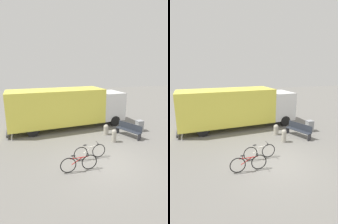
{
  "view_description": "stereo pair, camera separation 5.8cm",
  "coord_description": "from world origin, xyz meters",
  "views": [
    {
      "loc": [
        -3.26,
        -7.22,
        4.61
      ],
      "look_at": [
        0.09,
        4.05,
        1.58
      ],
      "focal_mm": 28.0,
      "sensor_mm": 36.0,
      "label": 1
    },
    {
      "loc": [
        -3.2,
        -7.23,
        4.61
      ],
      "look_at": [
        0.09,
        4.05,
        1.58
      ],
      "focal_mm": 28.0,
      "sensor_mm": 36.0,
      "label": 2
    }
  ],
  "objects": [
    {
      "name": "ground_plane",
      "position": [
        0.0,
        0.0,
        0.0
      ],
      "size": [
        60.0,
        60.0,
        0.0
      ],
      "primitive_type": "plane",
      "color": "slate"
    },
    {
      "name": "park_bench",
      "position": [
        2.86,
        2.66,
        0.5
      ],
      "size": [
        1.13,
        1.87,
        0.91
      ],
      "rotation": [
        0.0,
        0.0,
        1.99
      ],
      "color": "#282D38",
      "rests_on": "ground"
    },
    {
      "name": "delivery_truck",
      "position": [
        -0.78,
        5.8,
        1.65
      ],
      "size": [
        9.15,
        3.16,
        3.0
      ],
      "rotation": [
        0.0,
        0.0,
        0.08
      ],
      "color": "#EAE04C",
      "rests_on": "ground"
    },
    {
      "name": "bollard_near_bench",
      "position": [
        1.48,
        2.08,
        0.45
      ],
      "size": [
        0.3,
        0.3,
        0.83
      ],
      "color": "#9E998C",
      "rests_on": "ground"
    },
    {
      "name": "utility_box",
      "position": [
        4.17,
        3.37,
        0.4
      ],
      "size": [
        0.46,
        0.45,
        0.8
      ],
      "color": "gray",
      "rests_on": "ground"
    },
    {
      "name": "bicycle_middle",
      "position": [
        -0.64,
        0.52,
        0.39
      ],
      "size": [
        1.73,
        0.44,
        0.83
      ],
      "rotation": [
        0.0,
        0.0,
        0.06
      ],
      "color": "black",
      "rests_on": "ground"
    },
    {
      "name": "bollard_far_bench",
      "position": [
        1.5,
        3.39,
        0.4
      ],
      "size": [
        0.35,
        0.35,
        0.74
      ],
      "color": "#9E998C",
      "rests_on": "ground"
    },
    {
      "name": "bicycle_near",
      "position": [
        -1.47,
        -0.38,
        0.39
      ],
      "size": [
        1.73,
        0.44,
        0.83
      ],
      "rotation": [
        0.0,
        0.0,
        0.01
      ],
      "color": "black",
      "rests_on": "ground"
    }
  ]
}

